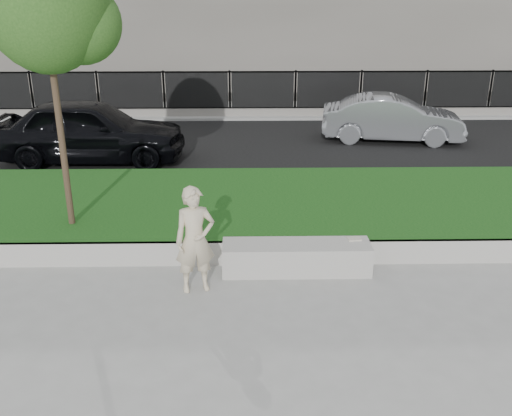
{
  "coord_description": "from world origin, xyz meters",
  "views": [
    {
      "loc": [
        -0.09,
        -7.21,
        4.17
      ],
      "look_at": [
        0.07,
        1.2,
        0.91
      ],
      "focal_mm": 40.0,
      "sensor_mm": 36.0,
      "label": 1
    }
  ],
  "objects_px": {
    "book": "(354,239)",
    "car_silver": "(392,118)",
    "stone_bench": "(296,257)",
    "car_dark": "(90,130)",
    "man": "(195,240)"
  },
  "relations": [
    {
      "from": "car_dark",
      "to": "car_silver",
      "type": "bearing_deg",
      "value": -75.42
    },
    {
      "from": "man",
      "to": "car_dark",
      "type": "bearing_deg",
      "value": 101.05
    },
    {
      "from": "car_dark",
      "to": "stone_bench",
      "type": "bearing_deg",
      "value": -141.12
    },
    {
      "from": "car_dark",
      "to": "book",
      "type": "bearing_deg",
      "value": -135.35
    },
    {
      "from": "stone_bench",
      "to": "car_dark",
      "type": "distance_m",
      "value": 7.65
    },
    {
      "from": "man",
      "to": "book",
      "type": "relative_size",
      "value": 7.69
    },
    {
      "from": "book",
      "to": "car_silver",
      "type": "xyz_separation_m",
      "value": [
        2.49,
        7.82,
        0.21
      ]
    },
    {
      "from": "car_dark",
      "to": "car_silver",
      "type": "xyz_separation_m",
      "value": [
        8.08,
        1.94,
        -0.15
      ]
    },
    {
      "from": "car_dark",
      "to": "car_silver",
      "type": "relative_size",
      "value": 1.19
    },
    {
      "from": "stone_bench",
      "to": "book",
      "type": "xyz_separation_m",
      "value": [
        0.92,
        0.14,
        0.25
      ]
    },
    {
      "from": "book",
      "to": "car_silver",
      "type": "relative_size",
      "value": 0.05
    },
    {
      "from": "man",
      "to": "book",
      "type": "height_order",
      "value": "man"
    },
    {
      "from": "stone_bench",
      "to": "car_silver",
      "type": "xyz_separation_m",
      "value": [
        3.41,
        7.96,
        0.45
      ]
    },
    {
      "from": "book",
      "to": "stone_bench",
      "type": "bearing_deg",
      "value": -177.3
    },
    {
      "from": "stone_bench",
      "to": "car_dark",
      "type": "bearing_deg",
      "value": 127.81
    }
  ]
}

